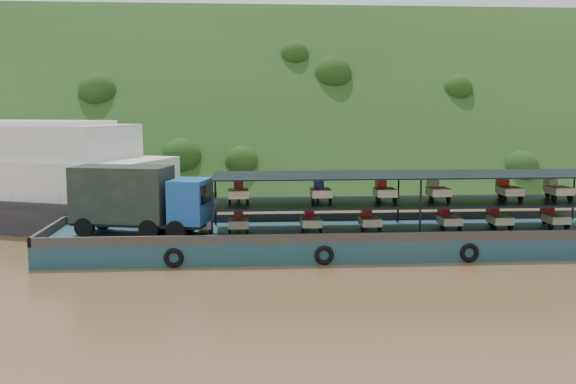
{
  "coord_description": "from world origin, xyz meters",
  "views": [
    {
      "loc": [
        -4.97,
        -36.52,
        8.36
      ],
      "look_at": [
        -2.0,
        3.0,
        3.2
      ],
      "focal_mm": 40.0,
      "sensor_mm": 36.0,
      "label": 1
    }
  ],
  "objects": [
    {
      "name": "ground",
      "position": [
        0.0,
        0.0,
        0.0
      ],
      "size": [
        160.0,
        160.0,
        0.0
      ],
      "primitive_type": "plane",
      "color": "brown",
      "rests_on": "ground"
    },
    {
      "name": "hillside",
      "position": [
        0.0,
        36.0,
        0.0
      ],
      "size": [
        140.0,
        39.6,
        39.6
      ],
      "primitive_type": "cube",
      "rotation": [
        0.79,
        0.0,
        0.0
      ],
      "color": "#173412",
      "rests_on": "ground"
    },
    {
      "name": "cargo_barge",
      "position": [
        -0.17,
        0.38,
        1.29
      ],
      "size": [
        35.0,
        7.18,
        5.11
      ],
      "color": "#144247",
      "rests_on": "ground"
    }
  ]
}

